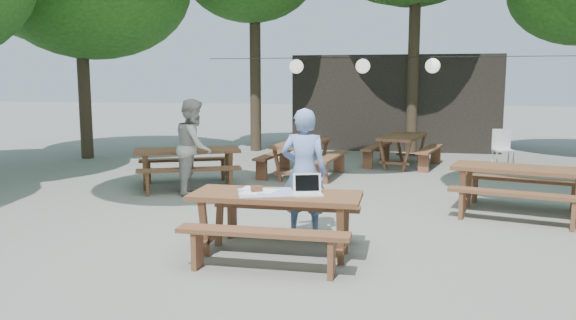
# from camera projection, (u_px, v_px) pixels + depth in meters

# --- Properties ---
(ground) EXTENTS (80.00, 80.00, 0.00)m
(ground) POSITION_uv_depth(u_px,v_px,m) (342.00, 232.00, 7.72)
(ground) COLOR slate
(ground) RESTS_ON ground
(pavilion) EXTENTS (6.00, 3.00, 2.80)m
(pavilion) POSITION_uv_depth(u_px,v_px,m) (395.00, 102.00, 17.60)
(pavilion) COLOR black
(pavilion) RESTS_ON ground
(main_picnic_table) EXTENTS (2.00, 1.58, 0.75)m
(main_picnic_table) POSITION_uv_depth(u_px,v_px,m) (276.00, 223.00, 6.68)
(main_picnic_table) COLOR #54381D
(main_picnic_table) RESTS_ON ground
(picnic_table_nw) EXTENTS (2.38, 2.22, 0.75)m
(picnic_table_nw) POSITION_uv_depth(u_px,v_px,m) (188.00, 167.00, 10.92)
(picnic_table_nw) COLOR #54381D
(picnic_table_nw) RESTS_ON ground
(picnic_table_ne) EXTENTS (2.24, 2.01, 0.75)m
(picnic_table_ne) POSITION_uv_depth(u_px,v_px,m) (520.00, 190.00, 8.66)
(picnic_table_ne) COLOR #54381D
(picnic_table_ne) RESTS_ON ground
(picnic_table_far_w) EXTENTS (1.78, 2.08, 0.75)m
(picnic_table_far_w) POSITION_uv_depth(u_px,v_px,m) (302.00, 158.00, 12.16)
(picnic_table_far_w) COLOR #54381D
(picnic_table_far_w) RESTS_ON ground
(picnic_table_far_e) EXTENTS (1.97, 2.21, 0.75)m
(picnic_table_far_e) POSITION_uv_depth(u_px,v_px,m) (403.00, 150.00, 13.57)
(picnic_table_far_e) COLOR #54381D
(picnic_table_far_e) RESTS_ON ground
(woman) EXTENTS (0.63, 0.41, 1.71)m
(woman) POSITION_uv_depth(u_px,v_px,m) (304.00, 172.00, 7.48)
(woman) COLOR #7796DA
(woman) RESTS_ON ground
(second_person) EXTENTS (0.83, 0.97, 1.74)m
(second_person) POSITION_uv_depth(u_px,v_px,m) (194.00, 147.00, 10.26)
(second_person) COLOR beige
(second_person) RESTS_ON ground
(plastic_chair) EXTENTS (0.49, 0.49, 0.90)m
(plastic_chair) POSITION_uv_depth(u_px,v_px,m) (503.00, 156.00, 13.49)
(plastic_chair) COLOR silver
(plastic_chair) RESTS_ON ground
(laptop) EXTENTS (0.39, 0.35, 0.24)m
(laptop) POSITION_uv_depth(u_px,v_px,m) (308.00, 189.00, 6.56)
(laptop) COLOR white
(laptop) RESTS_ON main_picnic_table
(tabletop_clutter) EXTENTS (0.79, 0.73, 0.08)m
(tabletop_clutter) POSITION_uv_depth(u_px,v_px,m) (263.00, 192.00, 6.66)
(tabletop_clutter) COLOR #3764BD
(tabletop_clutter) RESTS_ON main_picnic_table
(paper_lanterns) EXTENTS (9.00, 0.34, 0.38)m
(paper_lanterns) POSITION_uv_depth(u_px,v_px,m) (363.00, 66.00, 13.23)
(paper_lanterns) COLOR black
(paper_lanterns) RESTS_ON ground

